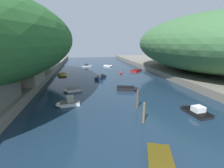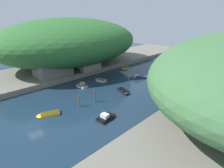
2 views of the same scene
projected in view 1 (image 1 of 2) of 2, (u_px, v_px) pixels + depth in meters
water_surface at (109, 81)px, 36.87m from camera, size 130.00×130.00×0.00m
right_bank at (201, 74)px, 41.46m from camera, size 22.00×120.00×1.48m
hillside_right at (209, 44)px, 39.57m from camera, size 34.19×47.87×14.89m
boathouse_shed at (19, 72)px, 28.30m from camera, size 7.98×7.70×4.38m
boat_near_quay at (128, 88)px, 29.64m from camera, size 4.49×2.72×0.72m
boat_open_rowboat at (101, 77)px, 39.83m from camera, size 3.98×5.59×1.28m
boat_mid_channel at (137, 70)px, 50.07m from camera, size 5.29×5.24×0.49m
boat_navy_launch at (195, 111)px, 19.94m from camera, size 2.37×4.35×1.18m
boat_far_upstream at (161, 166)px, 11.13m from camera, size 3.29×4.77×0.45m
boat_cabin_cruiser at (62, 75)px, 42.75m from camera, size 3.21×4.60×0.57m
boat_white_cruiser at (109, 66)px, 59.71m from camera, size 3.61×3.49×0.68m
boat_red_skiff at (88, 66)px, 59.28m from camera, size 4.39×2.71×1.21m
boat_far_right_bank at (68, 103)px, 22.49m from camera, size 3.68×2.16×1.35m
boat_yellow_tender at (71, 90)px, 29.12m from camera, size 3.73×2.82×0.56m
mooring_post_second at (144, 112)px, 17.30m from camera, size 0.28×0.28×2.60m
mooring_post_middle at (137, 99)px, 21.16m from camera, size 0.25×0.25×2.85m
channel_buoy_near at (121, 73)px, 45.17m from camera, size 0.66×0.66×0.99m
person_by_boathouse at (20, 84)px, 25.17m from camera, size 0.32×0.43×1.69m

